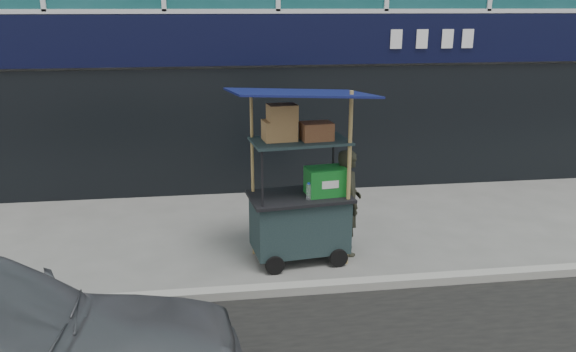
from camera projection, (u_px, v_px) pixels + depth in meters
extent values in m
plane|color=#62635E|center=(315.00, 284.00, 7.35)|extent=(80.00, 80.00, 0.00)
cube|color=#989890|center=(318.00, 287.00, 7.14)|extent=(80.00, 0.18, 0.12)
cube|color=black|center=(278.00, 40.00, 10.16)|extent=(15.68, 0.06, 0.90)
cube|color=black|center=(279.00, 131.00, 10.70)|extent=(15.68, 0.04, 2.40)
cube|color=#172728|center=(299.00, 223.00, 7.94)|extent=(1.39, 0.91, 0.76)
cylinder|color=black|center=(275.00, 266.00, 7.58)|extent=(0.27, 0.08, 0.26)
cylinder|color=black|center=(339.00, 258.00, 7.80)|extent=(0.27, 0.08, 0.26)
cube|color=black|center=(300.00, 196.00, 7.83)|extent=(1.48, 1.01, 0.04)
cylinder|color=black|center=(262.00, 180.00, 7.27)|extent=(0.04, 0.04, 0.82)
cylinder|color=black|center=(349.00, 173.00, 7.56)|extent=(0.04, 0.04, 0.82)
cylinder|color=black|center=(252.00, 167.00, 7.87)|extent=(0.04, 0.04, 0.82)
cylinder|color=black|center=(333.00, 161.00, 8.16)|extent=(0.04, 0.04, 0.82)
cube|color=#172728|center=(300.00, 141.00, 7.60)|extent=(1.39, 0.91, 0.03)
cylinder|color=olive|center=(349.00, 181.00, 7.59)|extent=(0.06, 0.06, 2.45)
cylinder|color=olive|center=(253.00, 178.00, 7.92)|extent=(0.05, 0.05, 2.34)
cube|color=#0B0E42|center=(300.00, 93.00, 7.41)|extent=(1.99, 1.51, 0.21)
cube|color=#106817|center=(326.00, 181.00, 7.80)|extent=(0.58, 0.44, 0.38)
cylinder|color=silver|center=(309.00, 192.00, 7.60)|extent=(0.08, 0.08, 0.22)
cylinder|color=#173FB0|center=(309.00, 184.00, 7.57)|extent=(0.04, 0.04, 0.02)
cube|color=olive|center=(279.00, 130.00, 7.54)|extent=(0.47, 0.38, 0.27)
cube|color=brown|center=(317.00, 131.00, 7.56)|extent=(0.45, 0.35, 0.24)
cube|color=olive|center=(282.00, 112.00, 7.45)|extent=(0.41, 0.33, 0.22)
imported|color=black|center=(348.00, 202.00, 8.09)|extent=(0.38, 0.57, 1.56)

